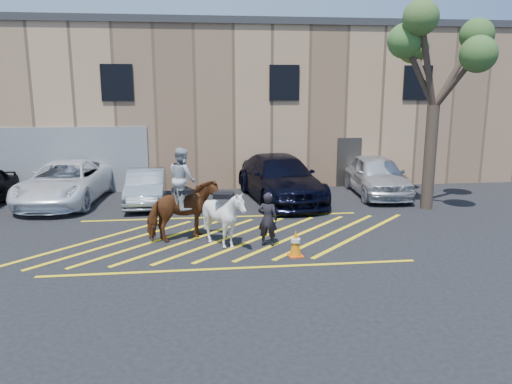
{
  "coord_description": "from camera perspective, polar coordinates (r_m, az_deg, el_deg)",
  "views": [
    {
      "loc": [
        -0.85,
        -14.6,
        4.51
      ],
      "look_at": [
        0.96,
        0.2,
        1.3
      ],
      "focal_mm": 35.0,
      "sensor_mm": 36.0,
      "label": 1
    }
  ],
  "objects": [
    {
      "name": "handler",
      "position": [
        14.16,
        1.34,
        -3.15
      ],
      "size": [
        0.66,
        0.55,
        1.55
      ],
      "primitive_type": "imported",
      "rotation": [
        0.0,
        0.0,
        2.77
      ],
      "color": "black",
      "rests_on": "ground"
    },
    {
      "name": "tree",
      "position": [
        19.18,
        20.02,
        14.97
      ],
      "size": [
        3.99,
        4.37,
        7.31
      ],
      "color": "#4C3E2E",
      "rests_on": "ground"
    },
    {
      "name": "saddled_white",
      "position": [
        14.09,
        -3.68,
        -2.95
      ],
      "size": [
        1.58,
        1.72,
        1.68
      ],
      "color": "white",
      "rests_on": "ground"
    },
    {
      "name": "car_blue_suv",
      "position": [
        19.88,
        2.76,
        1.59
      ],
      "size": [
        3.24,
        6.29,
        1.74
      ],
      "primitive_type": "imported",
      "rotation": [
        0.0,
        0.0,
        0.14
      ],
      "color": "black",
      "rests_on": "ground"
    },
    {
      "name": "traffic_cone",
      "position": [
        13.45,
        4.55,
        -5.83
      ],
      "size": [
        0.43,
        0.43,
        0.73
      ],
      "color": "#FF470A",
      "rests_on": "ground"
    },
    {
      "name": "hatching_zone",
      "position": [
        15.02,
        -3.41,
        -5.32
      ],
      "size": [
        12.6,
        5.12,
        0.01
      ],
      "color": "yellow",
      "rests_on": "ground"
    },
    {
      "name": "mounted_bay",
      "position": [
        14.74,
        -8.34,
        -1.32
      ],
      "size": [
        2.29,
        1.74,
        2.75
      ],
      "color": "brown",
      "rests_on": "ground"
    },
    {
      "name": "car_silver_sedan",
      "position": [
        19.64,
        -12.45,
        0.57
      ],
      "size": [
        1.5,
        4.07,
        1.33
      ],
      "primitive_type": "imported",
      "rotation": [
        0.0,
        0.0,
        0.02
      ],
      "color": "gray",
      "rests_on": "ground"
    },
    {
      "name": "car_white_pickup",
      "position": [
        20.74,
        -20.93,
        1.03
      ],
      "size": [
        3.2,
        5.98,
        1.6
      ],
      "primitive_type": "imported",
      "rotation": [
        0.0,
        0.0,
        -0.1
      ],
      "color": "white",
      "rests_on": "ground"
    },
    {
      "name": "ground",
      "position": [
        15.31,
        -3.48,
        -5.01
      ],
      "size": [
        90.0,
        90.0,
        0.0
      ],
      "primitive_type": "plane",
      "color": "black",
      "rests_on": "ground"
    },
    {
      "name": "warehouse",
      "position": [
        26.62,
        -5.22,
        10.24
      ],
      "size": [
        32.42,
        10.2,
        7.3
      ],
      "color": "tan",
      "rests_on": "ground"
    },
    {
      "name": "car_white_suv",
      "position": [
        21.37,
        13.6,
        1.89
      ],
      "size": [
        2.3,
        5.0,
        1.66
      ],
      "primitive_type": "imported",
      "rotation": [
        0.0,
        0.0,
        -0.07
      ],
      "color": "silver",
      "rests_on": "ground"
    }
  ]
}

